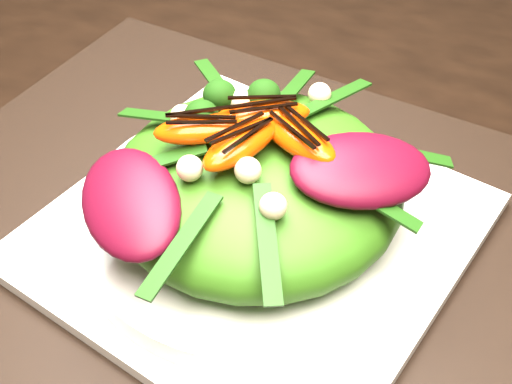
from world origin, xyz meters
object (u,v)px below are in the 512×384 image
at_px(plate_base, 256,231).
at_px(lettuce_mound, 256,184).
at_px(placemat, 256,238).
at_px(salad_bowl, 256,217).
at_px(dining_table, 412,162).
at_px(orange_segment, 247,105).

relative_size(plate_base, lettuce_mound, 1.38).
bearing_deg(placemat, salad_bowl, 0.00).
height_order(dining_table, placemat, dining_table).
height_order(placemat, salad_bowl, salad_bowl).
relative_size(plate_base, orange_segment, 4.45).
bearing_deg(placemat, orange_segment, 120.80).
bearing_deg(salad_bowl, lettuce_mound, 90.00).
xyz_separation_m(dining_table, salad_bowl, (-0.09, -0.15, 0.04)).
bearing_deg(dining_table, plate_base, -119.47).
bearing_deg(salad_bowl, plate_base, 63.43).
xyz_separation_m(placemat, salad_bowl, (0.00, 0.00, 0.02)).
bearing_deg(placemat, lettuce_mound, 90.00).
distance_m(dining_table, orange_segment, 0.20).
bearing_deg(dining_table, salad_bowl, -119.47).
height_order(plate_base, salad_bowl, salad_bowl).
xyz_separation_m(plate_base, salad_bowl, (-0.00, -0.00, 0.01)).
relative_size(placemat, lettuce_mound, 2.75).
distance_m(salad_bowl, lettuce_mound, 0.03).
xyz_separation_m(lettuce_mound, orange_segment, (-0.02, 0.03, 0.04)).
height_order(dining_table, plate_base, dining_table).
distance_m(placemat, salad_bowl, 0.02).
distance_m(plate_base, salad_bowl, 0.01).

